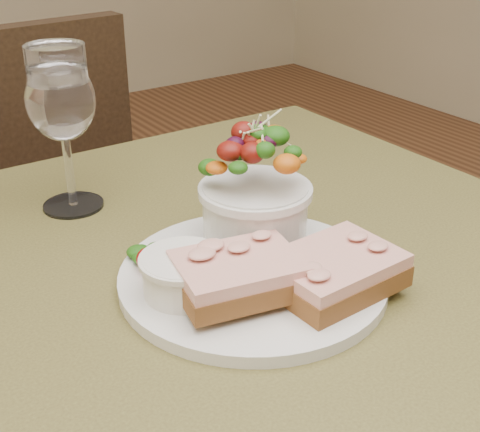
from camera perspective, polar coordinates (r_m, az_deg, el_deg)
cafe_table at (r=0.70m, az=-0.82°, el=-12.54°), size 0.80×0.80×0.75m
chair_far at (r=1.46m, az=-19.07°, el=-8.20°), size 0.45×0.45×0.90m
dinner_plate at (r=0.64m, az=1.09°, el=-5.23°), size 0.25×0.25×0.01m
sandwich_front at (r=0.61m, az=8.04°, el=-4.67°), size 0.12×0.09×0.03m
sandwich_back at (r=0.58m, az=-0.14°, el=-5.01°), size 0.12×0.10×0.03m
ramekin at (r=0.60m, az=-4.80°, el=-4.88°), size 0.07×0.07×0.04m
salad_bowl at (r=0.66m, az=1.32°, el=2.43°), size 0.11×0.11×0.13m
garnish at (r=0.65m, az=-7.37°, el=-3.43°), size 0.05×0.04×0.02m
wine_glass at (r=0.76m, az=-15.02°, el=9.13°), size 0.08×0.08×0.18m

